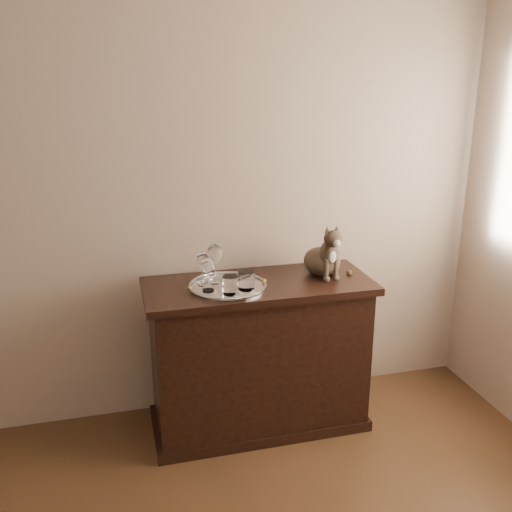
{
  "coord_description": "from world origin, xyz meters",
  "views": [
    {
      "loc": [
        -0.12,
        -0.76,
        1.9
      ],
      "look_at": [
        0.59,
        1.95,
        0.99
      ],
      "focal_mm": 40.0,
      "sensor_mm": 36.0,
      "label": 1
    }
  ],
  "objects_px": {
    "tray": "(228,287)",
    "wine_glass_b": "(215,263)",
    "tumbler_b": "(230,285)",
    "wine_glass_c": "(208,273)",
    "tumbler_a": "(247,280)",
    "cat": "(322,248)",
    "wine_glass_a": "(202,268)",
    "sideboard": "(259,355)"
  },
  "relations": [
    {
      "from": "tray",
      "to": "wine_glass_b",
      "type": "height_order",
      "value": "wine_glass_b"
    },
    {
      "from": "tray",
      "to": "tumbler_b",
      "type": "height_order",
      "value": "tumbler_b"
    },
    {
      "from": "wine_glass_c",
      "to": "tumbler_a",
      "type": "relative_size",
      "value": 1.92
    },
    {
      "from": "wine_glass_b",
      "to": "cat",
      "type": "xyz_separation_m",
      "value": [
        0.59,
        -0.01,
        0.04
      ]
    },
    {
      "from": "tray",
      "to": "tumbler_b",
      "type": "distance_m",
      "value": 0.12
    },
    {
      "from": "wine_glass_a",
      "to": "tumbler_b",
      "type": "distance_m",
      "value": 0.2
    },
    {
      "from": "wine_glass_c",
      "to": "tumbler_b",
      "type": "bearing_deg",
      "value": -36.2
    },
    {
      "from": "wine_glass_a",
      "to": "sideboard",
      "type": "bearing_deg",
      "value": -5.76
    },
    {
      "from": "wine_glass_c",
      "to": "cat",
      "type": "xyz_separation_m",
      "value": [
        0.65,
        0.11,
        0.05
      ]
    },
    {
      "from": "sideboard",
      "to": "tumbler_b",
      "type": "height_order",
      "value": "tumbler_b"
    },
    {
      "from": "cat",
      "to": "tray",
      "type": "bearing_deg",
      "value": -178.42
    },
    {
      "from": "sideboard",
      "to": "tumbler_a",
      "type": "height_order",
      "value": "tumbler_a"
    },
    {
      "from": "wine_glass_c",
      "to": "tumbler_a",
      "type": "distance_m",
      "value": 0.2
    },
    {
      "from": "sideboard",
      "to": "wine_glass_b",
      "type": "height_order",
      "value": "wine_glass_b"
    },
    {
      "from": "wine_glass_a",
      "to": "wine_glass_c",
      "type": "bearing_deg",
      "value": -83.67
    },
    {
      "from": "sideboard",
      "to": "tumbler_b",
      "type": "distance_m",
      "value": 0.53
    },
    {
      "from": "sideboard",
      "to": "wine_glass_a",
      "type": "xyz_separation_m",
      "value": [
        -0.29,
        0.03,
        0.52
      ]
    },
    {
      "from": "wine_glass_a",
      "to": "wine_glass_c",
      "type": "relative_size",
      "value": 0.96
    },
    {
      "from": "tray",
      "to": "tumbler_a",
      "type": "relative_size",
      "value": 4.22
    },
    {
      "from": "tray",
      "to": "wine_glass_c",
      "type": "bearing_deg",
      "value": -161.99
    },
    {
      "from": "wine_glass_b",
      "to": "tray",
      "type": "bearing_deg",
      "value": -57.94
    },
    {
      "from": "tumbler_a",
      "to": "wine_glass_a",
      "type": "bearing_deg",
      "value": 147.54
    },
    {
      "from": "tumbler_b",
      "to": "cat",
      "type": "height_order",
      "value": "cat"
    },
    {
      "from": "sideboard",
      "to": "tumbler_b",
      "type": "xyz_separation_m",
      "value": [
        -0.18,
        -0.14,
        0.48
      ]
    },
    {
      "from": "wine_glass_a",
      "to": "cat",
      "type": "relative_size",
      "value": 0.59
    },
    {
      "from": "wine_glass_a",
      "to": "tumbler_b",
      "type": "relative_size",
      "value": 1.94
    },
    {
      "from": "sideboard",
      "to": "wine_glass_b",
      "type": "bearing_deg",
      "value": 167.36
    },
    {
      "from": "tray",
      "to": "wine_glass_b",
      "type": "relative_size",
      "value": 1.95
    },
    {
      "from": "tumbler_a",
      "to": "tumbler_b",
      "type": "xyz_separation_m",
      "value": [
        -0.09,
        -0.04,
        -0.0
      ]
    },
    {
      "from": "wine_glass_a",
      "to": "tumbler_a",
      "type": "xyz_separation_m",
      "value": [
        0.2,
        -0.13,
        -0.04
      ]
    },
    {
      "from": "tray",
      "to": "tumbler_a",
      "type": "bearing_deg",
      "value": -39.6
    },
    {
      "from": "tumbler_b",
      "to": "wine_glass_c",
      "type": "bearing_deg",
      "value": 143.8
    },
    {
      "from": "wine_glass_b",
      "to": "wine_glass_a",
      "type": "bearing_deg",
      "value": -163.17
    },
    {
      "from": "tumbler_b",
      "to": "cat",
      "type": "xyz_separation_m",
      "value": [
        0.55,
        0.18,
        0.09
      ]
    },
    {
      "from": "tumbler_a",
      "to": "tumbler_b",
      "type": "distance_m",
      "value": 0.1
    },
    {
      "from": "sideboard",
      "to": "cat",
      "type": "distance_m",
      "value": 0.68
    },
    {
      "from": "tumbler_a",
      "to": "tumbler_b",
      "type": "height_order",
      "value": "tumbler_a"
    },
    {
      "from": "wine_glass_c",
      "to": "tumbler_b",
      "type": "xyz_separation_m",
      "value": [
        0.1,
        -0.07,
        -0.05
      ]
    },
    {
      "from": "wine_glass_a",
      "to": "tumbler_a",
      "type": "relative_size",
      "value": 1.85
    },
    {
      "from": "wine_glass_a",
      "to": "tumbler_b",
      "type": "xyz_separation_m",
      "value": [
        0.11,
        -0.17,
        -0.04
      ]
    },
    {
      "from": "wine_glass_a",
      "to": "wine_glass_c",
      "type": "distance_m",
      "value": 0.09
    },
    {
      "from": "wine_glass_a",
      "to": "tumbler_b",
      "type": "bearing_deg",
      "value": -56.7
    }
  ]
}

